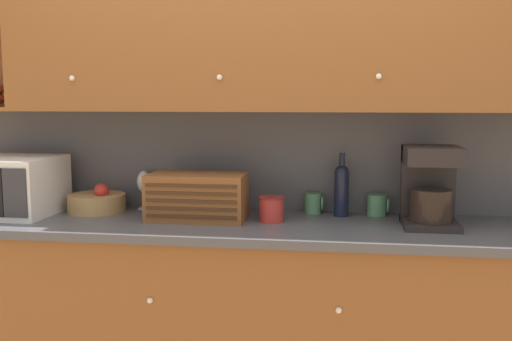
% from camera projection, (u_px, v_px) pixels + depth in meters
% --- Properties ---
extents(wall_back, '(5.69, 0.06, 2.60)m').
position_uv_depth(wall_back, '(263.00, 144.00, 3.02)').
color(wall_back, silver).
rests_on(wall_back, ground_plane).
extents(counter_unit, '(3.31, 0.66, 0.96)m').
position_uv_depth(counter_unit, '(253.00, 317.00, 2.79)').
color(counter_unit, brown).
rests_on(counter_unit, ground_plane).
extents(backsplash_panel, '(3.29, 0.01, 0.52)m').
position_uv_depth(backsplash_panel, '(262.00, 161.00, 3.00)').
color(backsplash_panel, '#4C4C51').
rests_on(backsplash_panel, counter_unit).
extents(upper_cabinets, '(3.29, 0.38, 0.88)m').
position_uv_depth(upper_cabinets, '(293.00, 19.00, 2.72)').
color(upper_cabinets, brown).
rests_on(upper_cabinets, backsplash_panel).
extents(microwave, '(0.53, 0.43, 0.29)m').
position_uv_depth(microwave, '(3.00, 186.00, 2.90)').
color(microwave, silver).
rests_on(microwave, counter_unit).
extents(fruit_basket, '(0.30, 0.30, 0.15)m').
position_uv_depth(fruit_basket, '(97.00, 202.00, 2.97)').
color(fruit_basket, '#A87F4C').
rests_on(fruit_basket, counter_unit).
extents(wine_glass, '(0.08, 0.08, 0.21)m').
position_uv_depth(wine_glass, '(144.00, 183.00, 3.04)').
color(wine_glass, silver).
rests_on(wine_glass, counter_unit).
extents(bread_box, '(0.47, 0.26, 0.23)m').
position_uv_depth(bread_box, '(197.00, 197.00, 2.77)').
color(bread_box, brown).
rests_on(bread_box, counter_unit).
extents(storage_canister, '(0.12, 0.12, 0.12)m').
position_uv_depth(storage_canister, '(271.00, 209.00, 2.73)').
color(storage_canister, '#B22D28').
rests_on(storage_canister, counter_unit).
extents(mug, '(0.10, 0.09, 0.10)m').
position_uv_depth(mug, '(313.00, 203.00, 2.93)').
color(mug, '#4C845B').
rests_on(mug, counter_unit).
extents(wine_bottle, '(0.07, 0.07, 0.32)m').
position_uv_depth(wine_bottle, '(342.00, 188.00, 2.84)').
color(wine_bottle, black).
rests_on(wine_bottle, counter_unit).
extents(mug_blue_second, '(0.11, 0.09, 0.11)m').
position_uv_depth(mug_blue_second, '(377.00, 205.00, 2.86)').
color(mug_blue_second, '#4C845B').
rests_on(mug_blue_second, counter_unit).
extents(coffee_maker, '(0.25, 0.26, 0.37)m').
position_uv_depth(coffee_maker, '(430.00, 186.00, 2.62)').
color(coffee_maker, black).
rests_on(coffee_maker, counter_unit).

